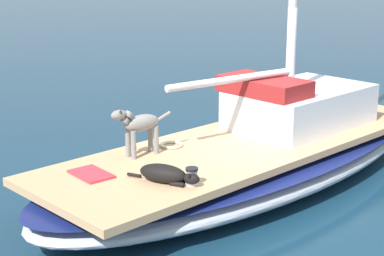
{
  "coord_description": "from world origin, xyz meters",
  "views": [
    {
      "loc": [
        6.66,
        -5.66,
        3.31
      ],
      "look_at": [
        0.0,
        -1.0,
        1.01
      ],
      "focal_mm": 59.15,
      "sensor_mm": 36.0,
      "label": 1
    }
  ],
  "objects_px": {
    "dog_grey": "(139,125)",
    "deck_winch": "(192,177)",
    "coiled_rope": "(171,145)",
    "dog_black": "(166,174)",
    "deck_towel": "(91,174)",
    "sailboat_main": "(248,162)"
  },
  "relations": [
    {
      "from": "sailboat_main",
      "to": "dog_grey",
      "type": "xyz_separation_m",
      "value": [
        -0.3,
        -1.64,
        0.75
      ]
    },
    {
      "from": "sailboat_main",
      "to": "coiled_rope",
      "type": "bearing_deg",
      "value": -110.84
    },
    {
      "from": "dog_grey",
      "to": "deck_winch",
      "type": "xyz_separation_m",
      "value": [
        1.29,
        -0.05,
        -0.32
      ]
    },
    {
      "from": "deck_towel",
      "to": "coiled_rope",
      "type": "bearing_deg",
      "value": 106.31
    },
    {
      "from": "dog_grey",
      "to": "coiled_rope",
      "type": "distance_m",
      "value": 0.71
    },
    {
      "from": "coiled_rope",
      "to": "deck_towel",
      "type": "distance_m",
      "value": 1.5
    },
    {
      "from": "dog_grey",
      "to": "coiled_rope",
      "type": "relative_size",
      "value": 2.9
    },
    {
      "from": "dog_grey",
      "to": "deck_winch",
      "type": "distance_m",
      "value": 1.33
    },
    {
      "from": "sailboat_main",
      "to": "deck_winch",
      "type": "relative_size",
      "value": 35.87
    },
    {
      "from": "dog_grey",
      "to": "dog_black",
      "type": "relative_size",
      "value": 1.09
    },
    {
      "from": "deck_winch",
      "to": "deck_towel",
      "type": "bearing_deg",
      "value": -139.82
    },
    {
      "from": "dog_black",
      "to": "coiled_rope",
      "type": "relative_size",
      "value": 2.66
    },
    {
      "from": "deck_towel",
      "to": "sailboat_main",
      "type": "bearing_deg",
      "value": 90.36
    },
    {
      "from": "dog_black",
      "to": "coiled_rope",
      "type": "bearing_deg",
      "value": 144.19
    },
    {
      "from": "deck_towel",
      "to": "deck_winch",
      "type": "bearing_deg",
      "value": 40.18
    },
    {
      "from": "deck_winch",
      "to": "coiled_rope",
      "type": "height_order",
      "value": "deck_winch"
    },
    {
      "from": "dog_black",
      "to": "deck_towel",
      "type": "bearing_deg",
      "value": -140.35
    },
    {
      "from": "dog_black",
      "to": "deck_towel",
      "type": "height_order",
      "value": "dog_black"
    },
    {
      "from": "dog_grey",
      "to": "dog_black",
      "type": "distance_m",
      "value": 1.13
    },
    {
      "from": "deck_towel",
      "to": "dog_grey",
      "type": "bearing_deg",
      "value": 110.14
    },
    {
      "from": "dog_grey",
      "to": "coiled_rope",
      "type": "height_order",
      "value": "dog_grey"
    },
    {
      "from": "dog_grey",
      "to": "deck_winch",
      "type": "height_order",
      "value": "dog_grey"
    }
  ]
}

